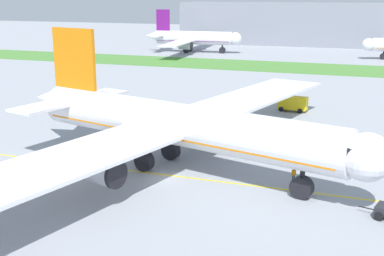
# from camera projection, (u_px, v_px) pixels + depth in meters

# --- Properties ---
(ground_plane) EXTENTS (600.00, 600.00, 0.00)m
(ground_plane) POSITION_uv_depth(u_px,v_px,m) (166.00, 178.00, 62.51)
(ground_plane) COLOR #9399A0
(ground_plane) RESTS_ON ground
(apron_taxi_line) EXTENTS (280.00, 0.36, 0.01)m
(apron_taxi_line) POSITION_uv_depth(u_px,v_px,m) (169.00, 175.00, 63.56)
(apron_taxi_line) COLOR yellow
(apron_taxi_line) RESTS_ON ground
(grass_median_strip) EXTENTS (320.00, 24.00, 0.10)m
(grass_median_strip) POSITION_uv_depth(u_px,v_px,m) (291.00, 67.00, 155.89)
(grass_median_strip) COLOR #4C8438
(grass_median_strip) RESTS_ON ground
(airliner_foreground) EXTENTS (52.09, 83.93, 17.31)m
(airliner_foreground) POSITION_uv_depth(u_px,v_px,m) (174.00, 125.00, 64.56)
(airliner_foreground) COLOR white
(airliner_foreground) RESTS_ON ground
(ground_crew_wingwalker_port) EXTENTS (0.52, 0.49, 1.76)m
(ground_crew_wingwalker_port) POSITION_uv_depth(u_px,v_px,m) (294.00, 174.00, 61.10)
(ground_crew_wingwalker_port) COLOR black
(ground_crew_wingwalker_port) RESTS_ON ground
(service_truck_fuel_bowser) EXTENTS (4.62, 2.97, 3.15)m
(service_truck_fuel_bowser) POSITION_uv_depth(u_px,v_px,m) (79.00, 89.00, 112.13)
(service_truck_fuel_bowser) COLOR #B21E19
(service_truck_fuel_bowser) RESTS_ON ground
(service_truck_catering_van) EXTENTS (5.70, 2.89, 2.92)m
(service_truck_catering_van) POSITION_uv_depth(u_px,v_px,m) (293.00, 103.00, 97.58)
(service_truck_catering_van) COLOR yellow
(service_truck_catering_van) RESTS_ON ground
(parked_airliner_far_left) EXTENTS (38.10, 58.08, 16.05)m
(parked_airliner_far_left) POSITION_uv_depth(u_px,v_px,m) (193.00, 38.00, 194.19)
(parked_airliner_far_left) COLOR white
(parked_airliner_far_left) RESTS_ON ground
(terminal_building) EXTENTS (117.11, 20.00, 18.00)m
(terminal_building) POSITION_uv_depth(u_px,v_px,m) (314.00, 24.00, 220.37)
(terminal_building) COLOR gray
(terminal_building) RESTS_ON ground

